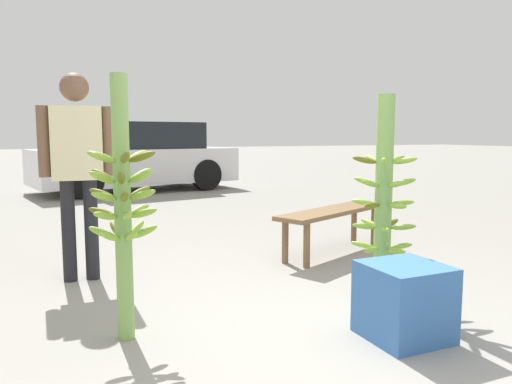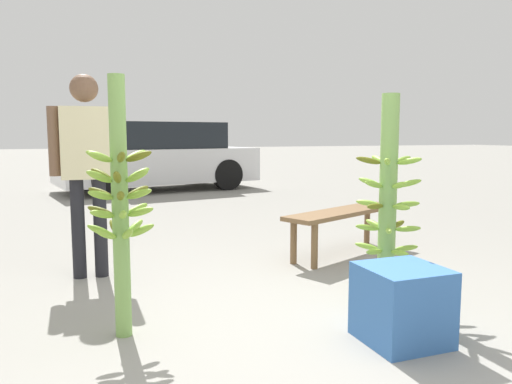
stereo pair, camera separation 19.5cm
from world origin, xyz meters
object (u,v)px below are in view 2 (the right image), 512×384
(vendor_person, at_px, (87,156))
(produce_crate, at_px, (402,304))
(parked_car, at_px, (159,158))
(banana_stalk_center, at_px, (388,200))
(market_bench, at_px, (344,217))
(banana_stalk_left, at_px, (120,203))

(vendor_person, height_order, produce_crate, vendor_person)
(vendor_person, distance_m, parked_car, 6.47)
(banana_stalk_center, height_order, produce_crate, banana_stalk_center)
(banana_stalk_center, bearing_deg, market_bench, 72.69)
(vendor_person, relative_size, produce_crate, 3.79)
(banana_stalk_left, xyz_separation_m, parked_car, (1.49, 7.58, -0.10))
(parked_car, height_order, produce_crate, parked_car)
(parked_car, bearing_deg, produce_crate, 169.19)
(vendor_person, xyz_separation_m, market_bench, (2.32, -0.06, -0.62))
(banana_stalk_left, relative_size, banana_stalk_center, 1.04)
(banana_stalk_center, height_order, vendor_person, vendor_person)
(parked_car, distance_m, produce_crate, 8.22)
(produce_crate, bearing_deg, vendor_person, 129.09)
(banana_stalk_left, distance_m, vendor_person, 1.35)
(banana_stalk_left, xyz_separation_m, produce_crate, (1.46, -0.63, -0.56))
(banana_stalk_center, xyz_separation_m, produce_crate, (-0.35, -0.65, -0.49))
(produce_crate, bearing_deg, banana_stalk_center, 61.97)
(vendor_person, bearing_deg, parked_car, -100.54)
(banana_stalk_center, relative_size, parked_car, 0.34)
(parked_car, bearing_deg, banana_stalk_left, 158.29)
(banana_stalk_left, xyz_separation_m, market_bench, (2.19, 1.26, -0.41))
(market_bench, relative_size, parked_car, 0.35)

